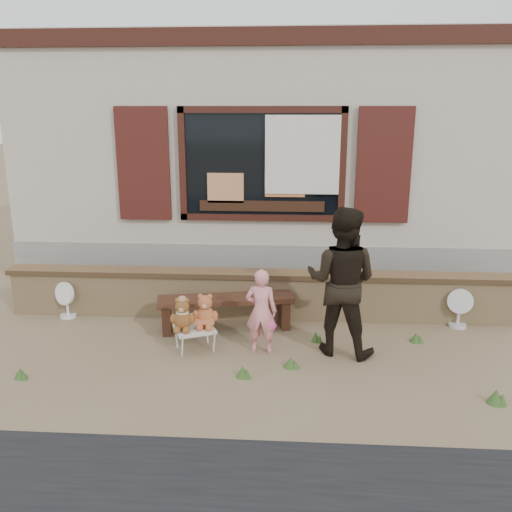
# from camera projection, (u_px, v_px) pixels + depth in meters

# --- Properties ---
(ground) EXTENTS (80.00, 80.00, 0.00)m
(ground) POSITION_uv_depth(u_px,v_px,m) (253.00, 346.00, 6.75)
(ground) COLOR brown
(ground) RESTS_ON ground
(shopfront) EXTENTS (8.04, 5.13, 4.00)m
(shopfront) POSITION_uv_depth(u_px,v_px,m) (269.00, 155.00, 10.55)
(shopfront) COLOR #AEA28D
(shopfront) RESTS_ON ground
(brick_wall) EXTENTS (7.10, 0.36, 0.67)m
(brick_wall) POSITION_uv_depth(u_px,v_px,m) (258.00, 294.00, 7.62)
(brick_wall) COLOR tan
(brick_wall) RESTS_ON ground
(bench) EXTENTS (1.83, 0.71, 0.46)m
(bench) POSITION_uv_depth(u_px,v_px,m) (226.00, 306.00, 7.18)
(bench) COLOR #381F13
(bench) RESTS_ON ground
(folding_chair) EXTENTS (0.58, 0.56, 0.28)m
(folding_chair) POSITION_uv_depth(u_px,v_px,m) (195.00, 330.00, 6.59)
(folding_chair) COLOR beige
(folding_chair) RESTS_ON ground
(teddy_bear_left) EXTENTS (0.38, 0.36, 0.41)m
(teddy_bear_left) POSITION_uv_depth(u_px,v_px,m) (183.00, 313.00, 6.48)
(teddy_bear_left) COLOR brown
(teddy_bear_left) RESTS_ON folding_chair
(teddy_bear_right) EXTENTS (0.39, 0.37, 0.43)m
(teddy_bear_right) POSITION_uv_depth(u_px,v_px,m) (205.00, 310.00, 6.57)
(teddy_bear_right) COLOR #9D522B
(teddy_bear_right) RESTS_ON folding_chair
(child) EXTENTS (0.40, 0.28, 1.04)m
(child) POSITION_uv_depth(u_px,v_px,m) (261.00, 311.00, 6.46)
(child) COLOR pink
(child) RESTS_ON ground
(adult) EXTENTS (1.04, 0.92, 1.78)m
(adult) POSITION_uv_depth(u_px,v_px,m) (342.00, 281.00, 6.37)
(adult) COLOR black
(adult) RESTS_ON ground
(fan_left) EXTENTS (0.34, 0.23, 0.52)m
(fan_left) POSITION_uv_depth(u_px,v_px,m) (67.00, 300.00, 7.62)
(fan_left) COLOR white
(fan_left) RESTS_ON ground
(fan_right) EXTENTS (0.35, 0.23, 0.55)m
(fan_right) POSITION_uv_depth(u_px,v_px,m) (459.00, 308.00, 7.28)
(fan_right) COLOR silver
(fan_right) RESTS_ON ground
(grass_tufts) EXTENTS (5.17, 1.63, 0.15)m
(grass_tufts) POSITION_uv_depth(u_px,v_px,m) (323.00, 366.00, 6.07)
(grass_tufts) COLOR #355723
(grass_tufts) RESTS_ON ground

